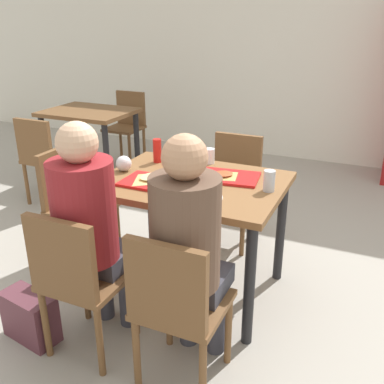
% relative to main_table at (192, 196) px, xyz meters
% --- Properties ---
extents(ground_plane, '(10.00, 10.00, 0.02)m').
position_rel_main_table_xyz_m(ground_plane, '(0.00, 0.00, -0.67)').
color(ground_plane, '#9E998E').
extents(back_wall, '(10.00, 0.10, 2.80)m').
position_rel_main_table_xyz_m(back_wall, '(0.00, 3.20, 0.74)').
color(back_wall, silver).
rests_on(back_wall, ground_plane).
extents(main_table, '(1.10, 0.82, 0.77)m').
position_rel_main_table_xyz_m(main_table, '(0.00, 0.00, 0.00)').
color(main_table, brown).
rests_on(main_table, ground_plane).
extents(chair_near_left, '(0.40, 0.40, 0.84)m').
position_rel_main_table_xyz_m(chair_near_left, '(-0.28, -0.80, -0.17)').
color(chair_near_left, brown).
rests_on(chair_near_left, ground_plane).
extents(chair_near_right, '(0.40, 0.40, 0.84)m').
position_rel_main_table_xyz_m(chair_near_right, '(0.28, -0.80, -0.17)').
color(chair_near_right, brown).
rests_on(chair_near_right, ground_plane).
extents(chair_far_side, '(0.40, 0.40, 0.84)m').
position_rel_main_table_xyz_m(chair_far_side, '(0.00, 0.80, -0.17)').
color(chair_far_side, brown).
rests_on(chair_far_side, ground_plane).
extents(chair_left_end, '(0.40, 0.40, 0.84)m').
position_rel_main_table_xyz_m(chair_left_end, '(-0.93, 0.00, -0.17)').
color(chair_left_end, brown).
rests_on(chair_left_end, ground_plane).
extents(person_in_red, '(0.32, 0.42, 1.25)m').
position_rel_main_table_xyz_m(person_in_red, '(-0.28, -0.66, 0.07)').
color(person_in_red, '#383842').
rests_on(person_in_red, ground_plane).
extents(person_in_brown_jacket, '(0.32, 0.42, 1.25)m').
position_rel_main_table_xyz_m(person_in_brown_jacket, '(0.28, -0.66, 0.07)').
color(person_in_brown_jacket, '#383842').
rests_on(person_in_brown_jacket, ground_plane).
extents(tray_red_near, '(0.36, 0.26, 0.02)m').
position_rel_main_table_xyz_m(tray_red_near, '(-0.19, -0.14, 0.11)').
color(tray_red_near, red).
rests_on(tray_red_near, main_table).
extents(tray_red_far, '(0.39, 0.30, 0.02)m').
position_rel_main_table_xyz_m(tray_red_far, '(0.19, 0.12, 0.11)').
color(tray_red_far, red).
rests_on(tray_red_far, main_table).
extents(paper_plate_center, '(0.22, 0.22, 0.01)m').
position_rel_main_table_xyz_m(paper_plate_center, '(-0.17, 0.23, 0.11)').
color(paper_plate_center, white).
rests_on(paper_plate_center, main_table).
extents(paper_plate_near_edge, '(0.22, 0.22, 0.01)m').
position_rel_main_table_xyz_m(paper_plate_near_edge, '(0.17, -0.23, 0.11)').
color(paper_plate_near_edge, white).
rests_on(paper_plate_near_edge, main_table).
extents(pizza_slice_a, '(0.23, 0.27, 0.02)m').
position_rel_main_table_xyz_m(pizza_slice_a, '(-0.21, -0.11, 0.13)').
color(pizza_slice_a, '#DBAD60').
rests_on(pizza_slice_a, tray_red_near).
extents(pizza_slice_b, '(0.22, 0.22, 0.02)m').
position_rel_main_table_xyz_m(pizza_slice_b, '(0.16, 0.11, 0.13)').
color(pizza_slice_b, tan).
rests_on(pizza_slice_b, tray_red_far).
extents(pizza_slice_c, '(0.22, 0.22, 0.02)m').
position_rel_main_table_xyz_m(pizza_slice_c, '(-0.19, 0.23, 0.12)').
color(pizza_slice_c, '#C68C47').
rests_on(pizza_slice_c, paper_plate_center).
extents(plastic_cup_a, '(0.07, 0.07, 0.10)m').
position_rel_main_table_xyz_m(plastic_cup_a, '(-0.03, 0.35, 0.16)').
color(plastic_cup_a, white).
rests_on(plastic_cup_a, main_table).
extents(plastic_cup_b, '(0.07, 0.07, 0.10)m').
position_rel_main_table_xyz_m(plastic_cup_b, '(0.03, -0.35, 0.16)').
color(plastic_cup_b, white).
rests_on(plastic_cup_b, main_table).
extents(soda_can, '(0.07, 0.07, 0.12)m').
position_rel_main_table_xyz_m(soda_can, '(0.47, 0.02, 0.17)').
color(soda_can, '#B7BCC6').
rests_on(soda_can, main_table).
extents(condiment_bottle, '(0.06, 0.06, 0.16)m').
position_rel_main_table_xyz_m(condiment_bottle, '(-0.36, 0.23, 0.19)').
color(condiment_bottle, red).
rests_on(condiment_bottle, main_table).
extents(foil_bundle, '(0.10, 0.10, 0.10)m').
position_rel_main_table_xyz_m(foil_bundle, '(-0.47, -0.02, 0.16)').
color(foil_bundle, silver).
rests_on(foil_bundle, main_table).
extents(handbag, '(0.34, 0.21, 0.28)m').
position_rel_main_table_xyz_m(handbag, '(-0.63, -0.81, -0.52)').
color(handbag, '#592D38').
rests_on(handbag, ground_plane).
extents(background_table, '(0.90, 0.70, 0.77)m').
position_rel_main_table_xyz_m(background_table, '(-1.83, 1.46, -0.03)').
color(background_table, brown).
rests_on(background_table, ground_plane).
extents(background_chair_near, '(0.40, 0.40, 0.84)m').
position_rel_main_table_xyz_m(background_chair_near, '(-1.83, 0.72, -0.17)').
color(background_chair_near, brown).
rests_on(background_chair_near, ground_plane).
extents(background_chair_far, '(0.40, 0.40, 0.84)m').
position_rel_main_table_xyz_m(background_chair_far, '(-1.83, 2.19, -0.17)').
color(background_chair_far, brown).
rests_on(background_chair_far, ground_plane).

